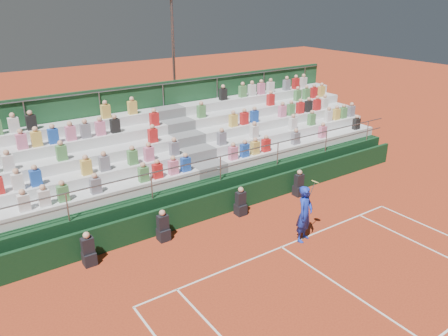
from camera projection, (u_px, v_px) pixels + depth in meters
ground at (281, 247)px, 15.07m from camera, size 90.00×90.00×0.00m
courtside_wall at (228, 201)px, 17.33m from camera, size 20.00×0.15×1.00m
line_officials at (207, 214)px, 16.30m from camera, size 9.59×0.40×1.19m
grandstand at (187, 163)px, 19.59m from camera, size 20.00×5.20×4.40m
tennis_player at (305, 214)px, 15.15m from camera, size 0.97×0.72×2.22m
floodlight_mast at (173, 56)px, 25.65m from camera, size 0.60×0.25×8.20m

